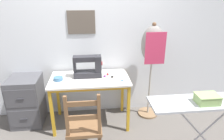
# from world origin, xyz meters

# --- Properties ---
(ground_plane) EXTENTS (14.00, 14.00, 0.00)m
(ground_plane) POSITION_xyz_m (0.00, 0.00, 0.00)
(ground_plane) COLOR #5B5651
(wall_back) EXTENTS (10.00, 0.07, 2.55)m
(wall_back) POSITION_xyz_m (-0.00, 0.68, 1.28)
(wall_back) COLOR silver
(wall_back) RESTS_ON ground_plane
(sewing_table) EXTENTS (1.12, 0.62, 0.75)m
(sewing_table) POSITION_xyz_m (0.00, 0.29, 0.66)
(sewing_table) COLOR silver
(sewing_table) RESTS_ON ground_plane
(sewing_machine) EXTENTS (0.41, 0.18, 0.33)m
(sewing_machine) POSITION_xyz_m (-0.00, 0.37, 0.89)
(sewing_machine) COLOR #28282D
(sewing_machine) RESTS_ON sewing_table
(fabric_bowl) EXTENTS (0.13, 0.13, 0.05)m
(fabric_bowl) POSITION_xyz_m (-0.43, 0.28, 0.78)
(fabric_bowl) COLOR teal
(fabric_bowl) RESTS_ON sewing_table
(scissors) EXTENTS (0.10, 0.12, 0.01)m
(scissors) POSITION_xyz_m (0.46, 0.15, 0.75)
(scissors) COLOR silver
(scissors) RESTS_ON sewing_table
(thread_spool_near_machine) EXTENTS (0.04, 0.04, 0.04)m
(thread_spool_near_machine) POSITION_xyz_m (0.22, 0.32, 0.77)
(thread_spool_near_machine) COLOR purple
(thread_spool_near_machine) RESTS_ON sewing_table
(thread_spool_mid_table) EXTENTS (0.04, 0.04, 0.04)m
(thread_spool_mid_table) POSITION_xyz_m (0.27, 0.38, 0.77)
(thread_spool_mid_table) COLOR red
(thread_spool_mid_table) RESTS_ON sewing_table
(thread_spool_far_edge) EXTENTS (0.04, 0.04, 0.04)m
(thread_spool_far_edge) POSITION_xyz_m (0.32, 0.28, 0.77)
(thread_spool_far_edge) COLOR black
(thread_spool_far_edge) RESTS_ON sewing_table
(wooden_chair) EXTENTS (0.40, 0.38, 0.92)m
(wooden_chair) POSITION_xyz_m (-0.08, -0.39, 0.43)
(wooden_chair) COLOR brown
(wooden_chair) RESTS_ON ground_plane
(filing_cabinet) EXTENTS (0.45, 0.49, 0.74)m
(filing_cabinet) POSITION_xyz_m (-0.95, 0.43, 0.37)
(filing_cabinet) COLOR #4C4C51
(filing_cabinet) RESTS_ON ground_plane
(dress_form) EXTENTS (0.34, 0.32, 1.50)m
(dress_form) POSITION_xyz_m (0.93, 0.43, 1.11)
(dress_form) COLOR #846647
(dress_form) RESTS_ON ground_plane
(ironing_board) EXTENTS (1.20, 0.33, 0.85)m
(ironing_board) POSITION_xyz_m (1.21, -0.63, 0.80)
(ironing_board) COLOR #ADB2B7
(ironing_board) RESTS_ON ground_plane
(storage_box) EXTENTS (0.23, 0.16, 0.09)m
(storage_box) POSITION_xyz_m (1.18, -0.67, 0.89)
(storage_box) COLOR #8EB266
(storage_box) RESTS_ON ironing_board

